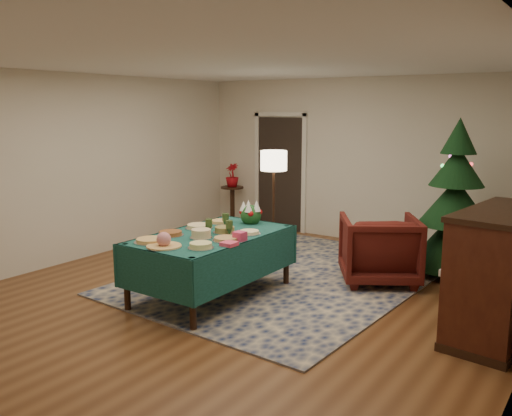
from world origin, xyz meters
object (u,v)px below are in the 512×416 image
Objects in this scene: gift_box at (240,236)px; armchair at (379,246)px; piano at (500,275)px; side_table at (232,207)px; christmas_tree at (455,205)px; potted_plant at (232,180)px; buffet_table at (212,247)px; floor_lamp at (274,167)px.

gift_box is 1.98m from armchair.
side_table is at bearing 153.52° from piano.
gift_box is 0.13× the size of armchair.
christmas_tree reaches higher than gift_box.
potted_plant is at bearing 0.00° from side_table.
buffet_table is 3.91m from side_table.
potted_plant is at bearing 153.52° from piano.
christmas_tree is (4.22, -0.72, 0.06)m from potted_plant.
buffet_table is 2.60× the size of side_table.
christmas_tree is 2.09m from piano.
floor_lamp reaches higher than gift_box.
side_table is 5.76m from piano.
piano reaches higher than side_table.
piano reaches higher than potted_plant.
christmas_tree is at bearing -157.98° from armchair.
potted_plant is (0.00, 0.00, 0.51)m from side_table.
buffet_table is 1.24× the size of floor_lamp.
potted_plant reaches higher than armchair.
potted_plant is at bearing 170.31° from christmas_tree.
christmas_tree reaches higher than floor_lamp.
floor_lamp is at bearing 160.42° from piano.
armchair reaches higher than side_table.
side_table is at bearing 123.34° from buffet_table.
floor_lamp is (-1.76, 0.26, 0.87)m from armchair.
piano is at bearing 13.11° from buffet_table.
potted_plant is at bearing -56.26° from armchair.
buffet_table is at bearing -129.23° from christmas_tree.
piano is at bearing 117.89° from armchair.
christmas_tree reaches higher than piano.
armchair reaches higher than gift_box.
side_table is 0.36× the size of christmas_tree.
armchair is 0.46× the size of christmas_tree.
armchair is at bearing -8.31° from floor_lamp.
gift_box is at bearing -51.99° from side_table.
potted_plant is 0.21× the size of christmas_tree.
buffet_table is 0.94× the size of christmas_tree.
armchair is 1.26× the size of side_table.
piano is (5.15, -2.56, 0.25)m from side_table.
gift_box is 0.28× the size of potted_plant.
buffet_table is at bearing -56.66° from side_table.
piano is (2.54, 0.77, -0.20)m from gift_box.
piano is (0.92, -1.84, -0.32)m from christmas_tree.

